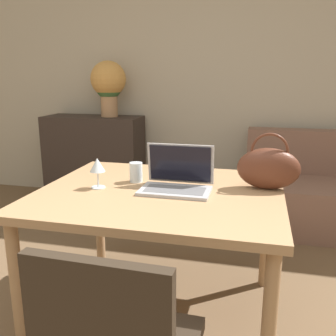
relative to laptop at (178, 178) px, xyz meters
The scene contains 8 objects.
wall_back 2.08m from the laptop, 92.12° to the left, with size 10.00×0.06×2.70m.
dining_table 0.17m from the laptop, 154.90° to the right, with size 1.24×1.04×0.74m.
sideboard 2.16m from the laptop, 126.36° to the left, with size 1.00×0.40×0.90m.
laptop is the anchor object (origin of this frame).
drinking_glass 0.27m from the laptop, 162.49° to the left, with size 0.07×0.07×0.11m.
wine_glass 0.42m from the laptop, 169.09° to the right, with size 0.08×0.08×0.16m.
handbag 0.47m from the laptop, 14.10° to the left, with size 0.32×0.13×0.30m.
flower_vase 2.09m from the laptop, 121.98° to the left, with size 0.35×0.35×0.55m.
Camera 1 is at (0.47, -0.94, 1.32)m, focal length 40.00 mm.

